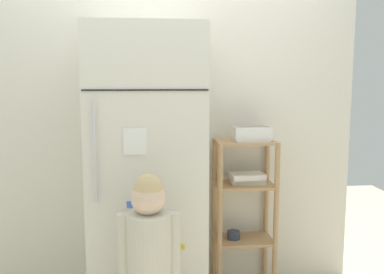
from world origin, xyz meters
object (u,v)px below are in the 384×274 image
(refrigerator, at_px, (147,173))
(pantry_shelf_unit, at_px, (244,200))
(child_standing, at_px, (149,250))
(fruit_bin, at_px, (253,135))

(refrigerator, height_order, pantry_shelf_unit, refrigerator)
(child_standing, distance_m, pantry_shelf_unit, 0.97)
(child_standing, relative_size, fruit_bin, 4.14)
(pantry_shelf_unit, distance_m, fruit_bin, 0.46)
(pantry_shelf_unit, bearing_deg, child_standing, -133.33)
(fruit_bin, bearing_deg, pantry_shelf_unit, 155.06)
(child_standing, bearing_deg, refrigerator, 90.82)
(child_standing, bearing_deg, fruit_bin, 43.91)
(child_standing, height_order, pantry_shelf_unit, pantry_shelf_unit)
(refrigerator, distance_m, pantry_shelf_unit, 0.73)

